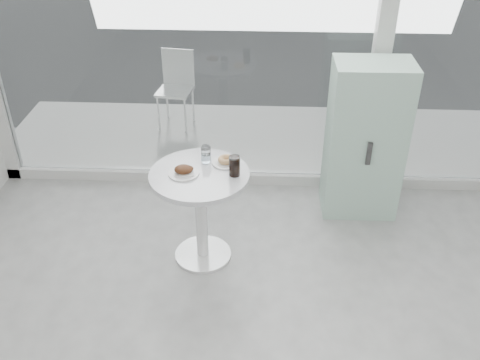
# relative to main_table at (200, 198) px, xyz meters

# --- Properties ---
(room_shell) EXTENTS (6.00, 6.00, 6.00)m
(room_shell) POSITION_rel_main_table_xyz_m (0.50, -2.46, 1.36)
(room_shell) COLOR white
(room_shell) RESTS_ON ground
(main_table) EXTENTS (0.72, 0.72, 0.77)m
(main_table) POSITION_rel_main_table_xyz_m (0.00, 0.00, 0.00)
(main_table) COLOR white
(main_table) RESTS_ON ground
(patio_deck) EXTENTS (5.60, 1.60, 0.05)m
(patio_deck) POSITION_rel_main_table_xyz_m (0.50, 1.90, -0.53)
(patio_deck) COLOR silver
(patio_deck) RESTS_ON ground
(mint_cabinet) EXTENTS (0.62, 0.44, 1.34)m
(mint_cabinet) POSITION_rel_main_table_xyz_m (1.29, 0.73, 0.12)
(mint_cabinet) COLOR #A2CFB7
(mint_cabinet) RESTS_ON ground
(patio_chair) EXTENTS (0.41, 0.41, 0.83)m
(patio_chair) POSITION_rel_main_table_xyz_m (-0.51, 2.21, -0.03)
(patio_chair) COLOR white
(patio_chair) RESTS_ON patio_deck
(plate_fritter) EXTENTS (0.22, 0.22, 0.07)m
(plate_fritter) POSITION_rel_main_table_xyz_m (-0.10, -0.02, 0.25)
(plate_fritter) COLOR silver
(plate_fritter) RESTS_ON main_table
(plate_donut) EXTENTS (0.21, 0.21, 0.05)m
(plate_donut) POSITION_rel_main_table_xyz_m (0.18, 0.14, 0.24)
(plate_donut) COLOR silver
(plate_donut) RESTS_ON main_table
(water_tumbler_a) EXTENTS (0.07, 0.07, 0.11)m
(water_tumbler_a) POSITION_rel_main_table_xyz_m (0.03, 0.20, 0.27)
(water_tumbler_a) COLOR white
(water_tumbler_a) RESTS_ON main_table
(water_tumbler_b) EXTENTS (0.07, 0.07, 0.11)m
(water_tumbler_b) POSITION_rel_main_table_xyz_m (0.03, 0.15, 0.27)
(water_tumbler_b) COLOR white
(water_tumbler_b) RESTS_ON main_table
(cola_glass) EXTENTS (0.08, 0.08, 0.15)m
(cola_glass) POSITION_rel_main_table_xyz_m (0.25, -0.01, 0.29)
(cola_glass) COLOR white
(cola_glass) RESTS_ON main_table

